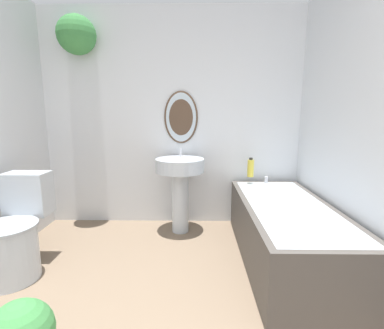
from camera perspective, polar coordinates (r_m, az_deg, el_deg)
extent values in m
cube|color=silver|center=(3.19, -4.04, 9.25)|extent=(2.98, 0.06, 2.40)
ellipsoid|color=#4C3828|center=(3.14, -2.27, 9.63)|extent=(0.38, 0.02, 0.58)
ellipsoid|color=silver|center=(3.13, -2.27, 9.63)|extent=(0.34, 0.01, 0.54)
cylinder|color=#47474C|center=(3.39, -22.73, 24.82)|extent=(0.18, 0.18, 0.10)
sphere|color=#3D8442|center=(3.37, -22.62, 23.36)|extent=(0.40, 0.40, 0.40)
cylinder|color=silver|center=(2.62, -33.40, -15.11)|extent=(0.41, 0.41, 0.42)
cylinder|color=#A0A9B1|center=(2.54, -33.90, -10.57)|extent=(0.44, 0.44, 0.02)
cube|color=silver|center=(2.73, -30.59, -5.13)|extent=(0.35, 0.21, 0.36)
cylinder|color=silver|center=(3.00, -2.44, -7.67)|extent=(0.18, 0.18, 0.66)
cylinder|color=silver|center=(2.91, -2.50, -0.15)|extent=(0.51, 0.51, 0.14)
cylinder|color=silver|center=(3.03, -2.36, 2.55)|extent=(0.02, 0.02, 0.10)
cube|color=#4C4742|center=(2.59, 18.69, -13.13)|extent=(0.73, 1.68, 0.50)
cube|color=silver|center=(2.51, 19.00, -8.25)|extent=(0.63, 1.58, 0.04)
cylinder|color=silver|center=(3.18, 14.98, -3.07)|extent=(0.04, 0.04, 0.08)
cylinder|color=gold|center=(3.10, 11.92, -0.77)|extent=(0.07, 0.07, 0.19)
cylinder|color=black|center=(3.08, 11.99, 1.15)|extent=(0.04, 0.04, 0.02)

